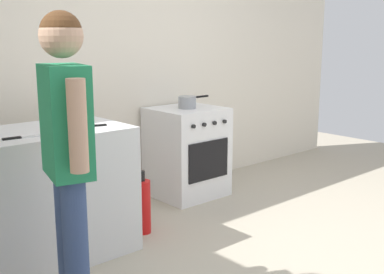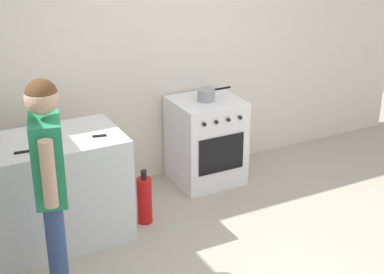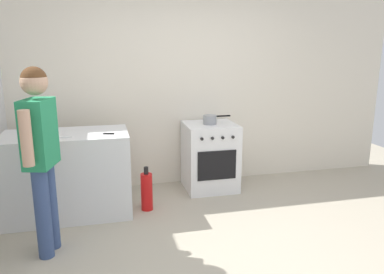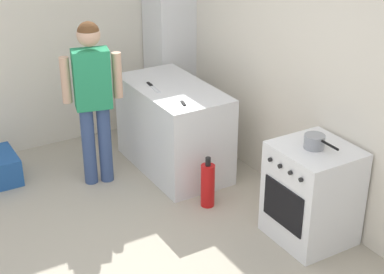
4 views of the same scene
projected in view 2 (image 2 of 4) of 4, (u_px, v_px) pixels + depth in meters
The scene contains 9 objects.
ground_plane at pixel (265, 271), 4.50m from camera, with size 8.00×8.00×0.00m, color #ADA38E.
back_wall at pixel (156, 49), 5.60m from camera, with size 6.00×0.10×2.60m, color silver.
counter_unit at pixel (44, 192), 4.73m from camera, with size 1.30×0.70×0.90m, color silver.
oven_left at pixel (206, 141), 5.78m from camera, with size 0.64×0.62×0.85m.
pot at pixel (206, 95), 5.58m from camera, with size 0.35×0.17×0.11m.
knife_chef at pixel (34, 151), 4.38m from camera, with size 0.31×0.06×0.01m.
knife_paring at pixel (96, 136), 4.63m from camera, with size 0.21×0.08×0.01m.
person at pixel (50, 176), 3.83m from camera, with size 0.28×0.56×1.63m.
fire_extinguisher at pixel (145, 200), 5.10m from camera, with size 0.13×0.13×0.50m.
Camera 2 is at (-2.24, -3.07, 2.68)m, focal length 55.00 mm.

